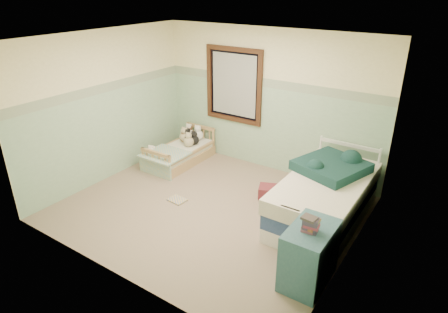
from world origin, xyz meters
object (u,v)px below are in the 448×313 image
Objects in this scene: dresser at (309,255)px; plush_floor_cream at (152,158)px; twin_bed_frame at (322,213)px; plush_floor_tan at (148,163)px; toddler_bed_frame at (180,158)px; floor_book at (177,200)px; red_pillow at (269,192)px.

plush_floor_cream is at bearing 160.07° from dresser.
plush_floor_cream is 3.37m from twin_bed_frame.
plush_floor_cream reaches higher than plush_floor_tan.
twin_bed_frame is (3.37, -0.03, -0.02)m from plush_floor_cream.
floor_book is at bearing -52.37° from toddler_bed_frame.
twin_bed_frame is 2.73× the size of dresser.
plush_floor_tan reaches higher than red_pillow.
plush_floor_cream reaches higher than twin_bed_frame.
plush_floor_tan is at bearing 162.45° from dresser.
dresser is (3.60, -1.14, 0.25)m from plush_floor_tan.
toddler_bed_frame is 5.01× the size of floor_book.
toddler_bed_frame is at bearing 43.28° from plush_floor_cream.
toddler_bed_frame is 4.44× the size of red_pillow.
plush_floor_cream is at bearing 113.85° from plush_floor_tan.
plush_floor_tan is at bearing -117.94° from toddler_bed_frame.
plush_floor_cream is 1.50m from floor_book.
dresser reaches higher than plush_floor_cream.
toddler_bed_frame is at bearing 62.06° from plush_floor_tan.
plush_floor_tan is 2.35m from red_pillow.
toddler_bed_frame is 0.69× the size of twin_bed_frame.
floor_book is at bearing -31.79° from plush_floor_cream.
plush_floor_cream is 3.93m from dresser.
toddler_bed_frame is 5.39× the size of plush_floor_cream.
red_pillow is at bearing -7.00° from toddler_bed_frame.
plush_floor_tan is 0.84× the size of floor_book.
plush_floor_tan reaches higher than toddler_bed_frame.
twin_bed_frame is 0.96m from red_pillow.
toddler_bed_frame is at bearing 132.52° from floor_book.
plush_floor_tan is (0.09, -0.20, -0.01)m from plush_floor_cream.
twin_bed_frame is at bearing -8.56° from red_pillow.
twin_bed_frame is 6.39× the size of red_pillow.
plush_floor_cream is at bearing -136.72° from toddler_bed_frame.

